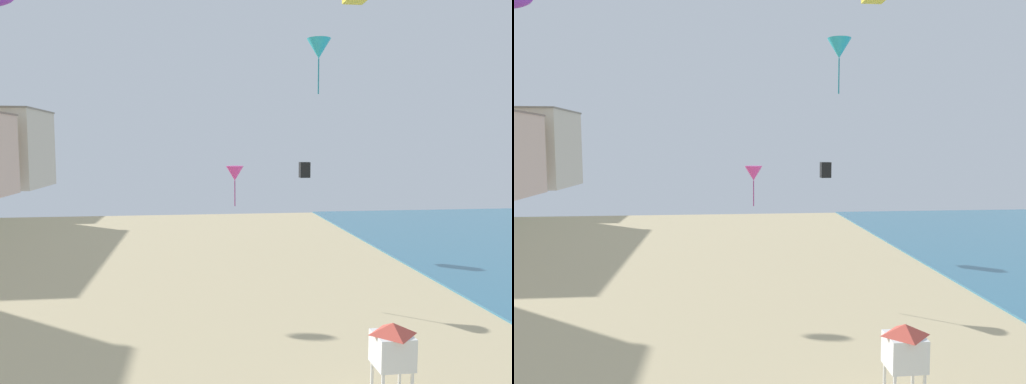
% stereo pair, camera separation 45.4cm
% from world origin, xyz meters
% --- Properties ---
extents(boardwalk_hotel_furthest, '(13.48, 17.46, 14.51)m').
position_xyz_m(boardwalk_hotel_furthest, '(-29.56, 101.62, 7.26)').
color(boardwalk_hotel_furthest, beige).
rests_on(boardwalk_hotel_furthest, ground).
extents(lifeguard_stand, '(1.10, 1.10, 2.55)m').
position_xyz_m(lifeguard_stand, '(10.88, 16.84, 1.84)').
color(lifeguard_stand, white).
rests_on(lifeguard_stand, ground).
extents(kite_cyan_delta, '(1.54, 1.54, 3.51)m').
position_xyz_m(kite_cyan_delta, '(13.09, 35.04, 14.05)').
color(kite_cyan_delta, '#2DB7CC').
extents(kite_magenta_delta, '(0.97, 0.97, 2.21)m').
position_xyz_m(kite_magenta_delta, '(7.24, 30.18, 6.33)').
color(kite_magenta_delta, '#DB3D9E').
extents(kite_black_box, '(0.73, 0.73, 1.15)m').
position_xyz_m(kite_black_box, '(13.18, 39.28, 6.05)').
color(kite_black_box, black).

